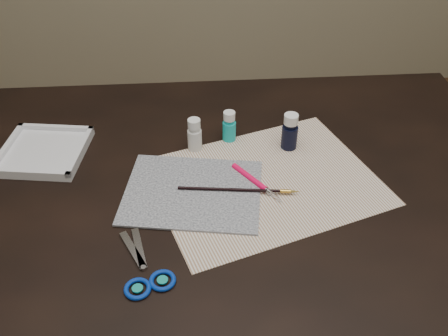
{
  "coord_description": "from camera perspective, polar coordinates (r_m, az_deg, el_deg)",
  "views": [
    {
      "loc": [
        -0.06,
        -0.78,
        1.43
      ],
      "look_at": [
        0.0,
        0.0,
        0.8
      ],
      "focal_mm": 40.0,
      "sensor_mm": 36.0,
      "label": 1
    }
  ],
  "objects": [
    {
      "name": "paper",
      "position": [
        1.05,
        4.74,
        -1.58
      ],
      "size": [
        0.54,
        0.47,
        0.0
      ],
      "primitive_type": "cube",
      "rotation": [
        0.0,
        0.0,
        0.33
      ],
      "color": "silver",
      "rests_on": "table"
    },
    {
      "name": "palette_tray",
      "position": [
        1.18,
        -19.91,
        1.85
      ],
      "size": [
        0.2,
        0.2,
        0.02
      ],
      "primitive_type": "cube",
      "rotation": [
        0.0,
        0.0,
        -0.15
      ],
      "color": "silver",
      "rests_on": "table"
    },
    {
      "name": "scissors",
      "position": [
        0.9,
        -9.9,
        -10.57
      ],
      "size": [
        0.16,
        0.2,
        0.01
      ],
      "primitive_type": null,
      "rotation": [
        0.0,
        0.0,
        2.03
      ],
      "color": "silver",
      "rests_on": "table"
    },
    {
      "name": "paintbrush",
      "position": [
        1.01,
        1.74,
        -2.5
      ],
      "size": [
        0.25,
        0.04,
        0.01
      ],
      "primitive_type": null,
      "rotation": [
        0.0,
        0.0,
        -0.12
      ],
      "color": "black",
      "rests_on": "canvas"
    },
    {
      "name": "craft_knife",
      "position": [
        1.03,
        3.83,
        -1.74
      ],
      "size": [
        0.1,
        0.13,
        0.01
      ],
      "primitive_type": null,
      "rotation": [
        0.0,
        0.0,
        -0.96
      ],
      "color": "#FF0A4D",
      "rests_on": "paper"
    },
    {
      "name": "paint_bottle_cyan",
      "position": [
        1.15,
        0.6,
        4.8
      ],
      "size": [
        0.03,
        0.03,
        0.08
      ],
      "primitive_type": "cylinder",
      "rotation": [
        0.0,
        0.0,
        0.02
      ],
      "color": "#11B0B1",
      "rests_on": "table"
    },
    {
      "name": "canvas",
      "position": [
        1.02,
        -3.6,
        -2.72
      ],
      "size": [
        0.31,
        0.26,
        0.0
      ],
      "primitive_type": "cube",
      "rotation": [
        0.0,
        0.0,
        -0.16
      ],
      "color": "black",
      "rests_on": "paper"
    },
    {
      "name": "paint_bottle_navy",
      "position": [
        1.13,
        7.54,
        4.15
      ],
      "size": [
        0.04,
        0.04,
        0.09
      ],
      "primitive_type": "cylinder",
      "rotation": [
        0.0,
        0.0,
        0.0
      ],
      "color": "black",
      "rests_on": "table"
    },
    {
      "name": "paint_bottle_white",
      "position": [
        1.12,
        -3.39,
        3.84
      ],
      "size": [
        0.04,
        0.04,
        0.08
      ],
      "primitive_type": "cylinder",
      "rotation": [
        0.0,
        0.0,
        0.42
      ],
      "color": "silver",
      "rests_on": "table"
    },
    {
      "name": "table",
      "position": [
        1.31,
        0.0,
        -14.64
      ],
      "size": [
        1.3,
        0.9,
        0.75
      ],
      "primitive_type": "cube",
      "color": "black",
      "rests_on": "ground"
    }
  ]
}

